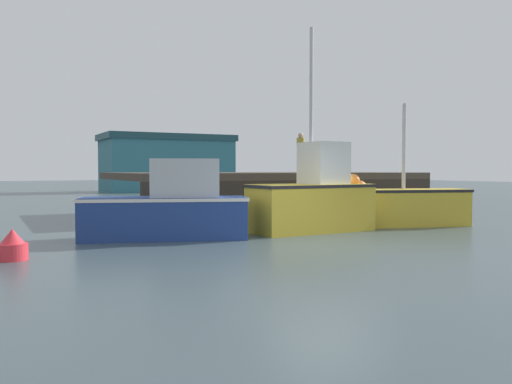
{
  "coord_description": "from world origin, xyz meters",
  "views": [
    {
      "loc": [
        -6.93,
        -9.9,
        1.73
      ],
      "look_at": [
        1.36,
        6.08,
        0.97
      ],
      "focal_mm": 37.05,
      "sensor_mm": 36.0,
      "label": 1
    }
  ],
  "objects_px": {
    "fishing_boat_mid": "(398,204)",
    "mooring_buoy_foreground": "(13,246)",
    "fishing_boat_near_right": "(313,199)",
    "rowboat": "(421,212)",
    "dockworker": "(301,152)",
    "fishing_boat_near_left": "(169,208)"
  },
  "relations": [
    {
      "from": "dockworker",
      "to": "mooring_buoy_foreground",
      "type": "height_order",
      "value": "dockworker"
    },
    {
      "from": "mooring_buoy_foreground",
      "to": "fishing_boat_near_left",
      "type": "bearing_deg",
      "value": 24.1
    },
    {
      "from": "rowboat",
      "to": "dockworker",
      "type": "relative_size",
      "value": 0.98
    },
    {
      "from": "rowboat",
      "to": "dockworker",
      "type": "distance_m",
      "value": 5.88
    },
    {
      "from": "fishing_boat_near_left",
      "to": "fishing_boat_mid",
      "type": "bearing_deg",
      "value": -2.83
    },
    {
      "from": "fishing_boat_near_left",
      "to": "mooring_buoy_foreground",
      "type": "distance_m",
      "value": 4.01
    },
    {
      "from": "fishing_boat_mid",
      "to": "rowboat",
      "type": "xyz_separation_m",
      "value": [
        3.03,
        2.09,
        -0.5
      ]
    },
    {
      "from": "mooring_buoy_foreground",
      "to": "rowboat",
      "type": "bearing_deg",
      "value": 13.6
    },
    {
      "from": "fishing_boat_near_left",
      "to": "fishing_boat_mid",
      "type": "height_order",
      "value": "fishing_boat_mid"
    },
    {
      "from": "fishing_boat_mid",
      "to": "mooring_buoy_foreground",
      "type": "xyz_separation_m",
      "value": [
        -10.84,
        -1.27,
        -0.41
      ]
    },
    {
      "from": "fishing_boat_mid",
      "to": "mooring_buoy_foreground",
      "type": "height_order",
      "value": "fishing_boat_mid"
    },
    {
      "from": "rowboat",
      "to": "fishing_boat_near_right",
      "type": "bearing_deg",
      "value": -161.64
    },
    {
      "from": "mooring_buoy_foreground",
      "to": "fishing_boat_near_right",
      "type": "bearing_deg",
      "value": 9.7
    },
    {
      "from": "fishing_boat_near_left",
      "to": "rowboat",
      "type": "height_order",
      "value": "fishing_boat_near_left"
    },
    {
      "from": "fishing_boat_near_left",
      "to": "dockworker",
      "type": "xyz_separation_m",
      "value": [
        8.12,
        6.71,
        1.72
      ]
    },
    {
      "from": "fishing_boat_near_left",
      "to": "fishing_boat_mid",
      "type": "distance_m",
      "value": 7.22
    },
    {
      "from": "fishing_boat_mid",
      "to": "mooring_buoy_foreground",
      "type": "distance_m",
      "value": 10.93
    },
    {
      "from": "rowboat",
      "to": "mooring_buoy_foreground",
      "type": "relative_size",
      "value": 2.8
    },
    {
      "from": "fishing_boat_near_right",
      "to": "mooring_buoy_foreground",
      "type": "relative_size",
      "value": 9.42
    },
    {
      "from": "fishing_boat_mid",
      "to": "dockworker",
      "type": "xyz_separation_m",
      "value": [
        0.91,
        7.06,
        1.81
      ]
    },
    {
      "from": "fishing_boat_near_left",
      "to": "fishing_boat_mid",
      "type": "xyz_separation_m",
      "value": [
        7.21,
        -0.36,
        -0.09
      ]
    },
    {
      "from": "fishing_boat_near_right",
      "to": "rowboat",
      "type": "height_order",
      "value": "fishing_boat_near_right"
    }
  ]
}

